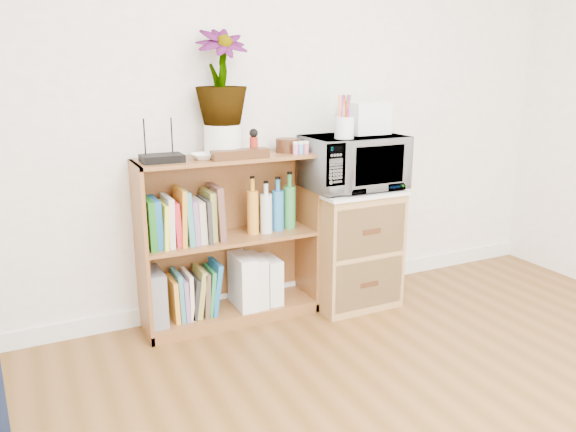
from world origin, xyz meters
TOP-DOWN VIEW (x-y plane):
  - skirting_board at (0.00, 2.24)m, footprint 4.00×0.02m
  - bookshelf at (-0.35, 2.10)m, footprint 1.00×0.30m
  - wicker_unit at (0.40, 2.02)m, footprint 0.50×0.45m
  - microwave at (0.40, 2.02)m, footprint 0.57×0.38m
  - pen_cup at (0.28, 1.93)m, footprint 0.11×0.11m
  - small_appliance at (0.52, 2.07)m, footprint 0.23×0.19m
  - router at (-0.71, 2.08)m, footprint 0.21×0.14m
  - white_bowl at (-0.49, 2.07)m, footprint 0.13×0.13m
  - plant_pot at (-0.36, 2.12)m, footprint 0.20×0.20m
  - potted_plant at (-0.36, 2.12)m, footprint 0.28×0.28m
  - trinket_box at (-0.31, 2.00)m, footprint 0.31×0.08m
  - kokeshi_doll at (-0.21, 2.06)m, footprint 0.04×0.04m
  - wooden_bowl at (0.01, 2.11)m, footprint 0.13×0.13m
  - paint_jars at (0.05, 2.01)m, footprint 0.12×0.04m
  - file_box at (-0.79, 2.10)m, footprint 0.09×0.24m
  - magazine_holder_left at (-0.28, 2.09)m, footprint 0.10×0.25m
  - magazine_holder_mid at (-0.21, 2.09)m, footprint 0.09×0.23m
  - magazine_holder_right at (-0.11, 2.09)m, footprint 0.09×0.22m
  - cookbooks at (-0.61, 2.10)m, footprint 0.41×0.20m
  - liquor_bottles at (-0.02, 2.10)m, footprint 0.46×0.07m
  - lower_books at (-0.57, 2.10)m, footprint 0.28×0.19m

SIDE VIEW (x-z plane):
  - skirting_board at x=0.00m, z-range 0.00..0.10m
  - lower_books at x=-0.57m, z-range 0.05..0.35m
  - magazine_holder_right at x=-0.11m, z-range 0.07..0.34m
  - magazine_holder_mid at x=-0.21m, z-range 0.07..0.36m
  - file_box at x=-0.79m, z-range 0.07..0.37m
  - magazine_holder_left at x=-0.28m, z-range 0.07..0.38m
  - wicker_unit at x=0.40m, z-range 0.00..0.70m
  - bookshelf at x=-0.35m, z-range 0.00..0.95m
  - cookbooks at x=-0.61m, z-range 0.48..0.78m
  - liquor_bottles at x=-0.02m, z-range 0.49..0.81m
  - microwave at x=0.40m, z-range 0.72..1.03m
  - white_bowl at x=-0.49m, z-range 0.95..0.98m
  - router at x=-0.71m, z-range 0.95..0.99m
  - trinket_box at x=-0.31m, z-range 0.95..1.00m
  - paint_jars at x=0.05m, z-range 0.95..1.01m
  - wooden_bowl at x=0.01m, z-range 0.95..1.03m
  - kokeshi_doll at x=-0.21m, z-range 0.95..1.05m
  - plant_pot at x=-0.36m, z-range 0.95..1.12m
  - pen_cup at x=0.28m, z-range 1.03..1.15m
  - small_appliance at x=0.52m, z-range 1.03..1.22m
  - potted_plant at x=-0.36m, z-range 1.12..1.61m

